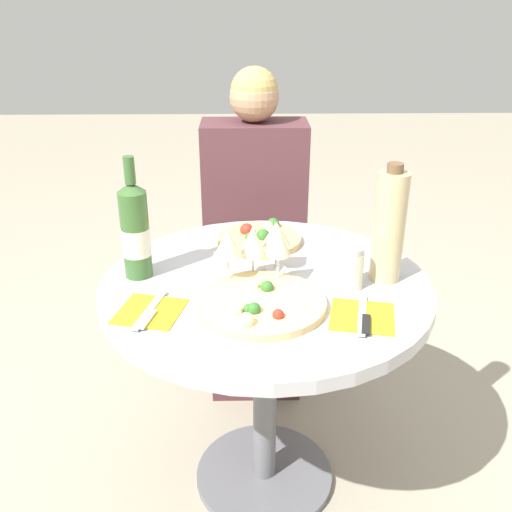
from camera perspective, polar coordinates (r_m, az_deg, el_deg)
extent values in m
plane|color=#9E937F|center=(1.96, 0.82, -21.21)|extent=(12.00, 12.00, 0.00)
cylinder|color=slate|center=(1.96, 0.82, -20.97)|extent=(0.43, 0.43, 0.02)
cylinder|color=slate|center=(1.73, 0.89, -13.17)|extent=(0.07, 0.07, 0.65)
cylinder|color=#B7B7BC|center=(1.54, 0.98, -3.08)|extent=(0.89, 0.89, 0.04)
cylinder|color=slate|center=(2.50, -0.14, -9.45)|extent=(0.35, 0.35, 0.01)
cylinder|color=slate|center=(2.38, -0.14, -5.20)|extent=(0.06, 0.06, 0.44)
cube|color=slate|center=(2.28, -0.15, -0.07)|extent=(0.39, 0.39, 0.03)
cube|color=slate|center=(2.36, -0.23, 6.86)|extent=(0.39, 0.02, 0.43)
cube|color=#512D33|center=(2.24, -0.07, -6.95)|extent=(0.33, 0.32, 0.47)
cube|color=#512D33|center=(2.17, -0.16, 6.52)|extent=(0.39, 0.20, 0.52)
sphere|color=tan|center=(2.09, -0.17, 15.61)|extent=(0.18, 0.18, 0.18)
sphere|color=tan|center=(2.09, -0.17, 16.21)|extent=(0.17, 0.17, 0.17)
cylinder|color=#E5C17F|center=(1.41, 0.50, -4.75)|extent=(0.32, 0.32, 0.02)
sphere|color=beige|center=(1.30, -0.98, -6.48)|extent=(0.04, 0.04, 0.04)
sphere|color=beige|center=(1.46, -0.10, -2.96)|extent=(0.02, 0.02, 0.02)
sphere|color=#B22D1E|center=(1.33, 2.24, -5.90)|extent=(0.03, 0.03, 0.03)
sphere|color=beige|center=(1.34, -1.97, -5.50)|extent=(0.03, 0.03, 0.03)
sphere|color=#336B28|center=(1.35, -0.83, -5.33)|extent=(0.02, 0.02, 0.02)
sphere|color=#336B28|center=(1.44, 1.04, -3.12)|extent=(0.03, 0.03, 0.03)
sphere|color=#336B28|center=(1.35, -0.21, -5.33)|extent=(0.03, 0.03, 0.03)
cylinder|color=#DBB26B|center=(1.76, 0.32, 1.65)|extent=(0.26, 0.26, 0.02)
sphere|color=beige|center=(1.81, 1.24, 2.94)|extent=(0.03, 0.03, 0.03)
sphere|color=#336B28|center=(1.74, 0.83, 2.05)|extent=(0.04, 0.04, 0.04)
sphere|color=#336B28|center=(1.74, -0.63, 1.87)|extent=(0.03, 0.03, 0.03)
sphere|color=#B22D1E|center=(1.79, -0.94, 2.62)|extent=(0.04, 0.04, 0.04)
sphere|color=#336B28|center=(1.83, 1.70, 3.16)|extent=(0.04, 0.04, 0.04)
sphere|color=beige|center=(1.76, 1.29, 2.25)|extent=(0.03, 0.03, 0.03)
cylinder|color=#38602D|center=(1.55, -11.95, 2.09)|extent=(0.08, 0.08, 0.24)
cone|color=#38602D|center=(1.50, -12.39, 6.74)|extent=(0.08, 0.08, 0.03)
cylinder|color=#38602D|center=(1.49, -12.55, 8.38)|extent=(0.03, 0.03, 0.07)
cylinder|color=silver|center=(1.56, -11.89, 1.44)|extent=(0.08, 0.08, 0.08)
cylinder|color=tan|center=(1.52, 13.16, 2.78)|extent=(0.08, 0.08, 0.30)
cylinder|color=brown|center=(1.47, 13.76, 8.55)|extent=(0.04, 0.04, 0.02)
cylinder|color=silver|center=(1.50, 9.54, -1.42)|extent=(0.06, 0.06, 0.10)
cylinder|color=#B2B2B7|center=(1.48, 9.69, 0.56)|extent=(0.06, 0.06, 0.02)
cylinder|color=silver|center=(1.52, 2.17, -2.77)|extent=(0.06, 0.06, 0.00)
cylinder|color=silver|center=(1.50, 2.19, -1.31)|extent=(0.01, 0.01, 0.08)
cone|color=beige|center=(1.46, 2.25, 1.54)|extent=(0.06, 0.06, 0.08)
cylinder|color=silver|center=(1.51, -2.76, -2.81)|extent=(0.06, 0.06, 0.00)
cylinder|color=silver|center=(1.50, -2.79, -1.39)|extent=(0.01, 0.01, 0.08)
cone|color=beige|center=(1.46, -2.86, 1.35)|extent=(0.07, 0.07, 0.07)
cylinder|color=silver|center=(1.60, 1.99, -1.25)|extent=(0.06, 0.06, 0.00)
cylinder|color=silver|center=(1.58, 2.01, -0.02)|extent=(0.01, 0.01, 0.07)
cone|color=beige|center=(1.55, 2.05, 2.31)|extent=(0.08, 0.08, 0.07)
cylinder|color=silver|center=(1.55, -0.32, -2.01)|extent=(0.06, 0.06, 0.00)
cylinder|color=silver|center=(1.54, -0.32, -0.92)|extent=(0.01, 0.01, 0.06)
cone|color=beige|center=(1.51, -0.33, 1.55)|extent=(0.07, 0.07, 0.08)
cube|color=yellow|center=(1.41, -10.55, -5.45)|extent=(0.18, 0.18, 0.00)
cube|color=silver|center=(1.41, -10.57, -5.29)|extent=(0.06, 0.19, 0.00)
cube|color=silver|center=(1.37, -10.87, -6.20)|extent=(0.04, 0.09, 0.00)
cube|color=yellow|center=(1.39, 10.56, -5.94)|extent=(0.18, 0.18, 0.00)
cube|color=silver|center=(1.39, 10.58, -5.78)|extent=(0.06, 0.19, 0.00)
cube|color=black|center=(1.35, 10.96, -6.72)|extent=(0.04, 0.09, 0.00)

